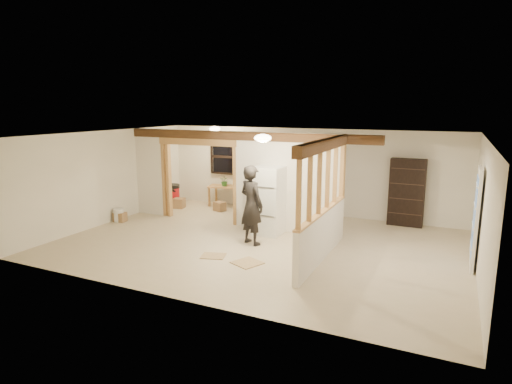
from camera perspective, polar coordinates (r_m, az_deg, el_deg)
The scene contains 30 objects.
floor at distance 10.01m, azimuth 0.47°, elevation -6.88°, with size 9.00×6.50×0.01m, color #BEAB8D.
ceiling at distance 9.52m, azimuth 0.49°, elevation 7.59°, with size 9.00×6.50×0.01m, color white.
wall_back at distance 12.67m, azimuth 6.61°, elevation 2.77°, with size 9.00×0.01×2.50m, color silver.
wall_front at distance 6.95m, azimuth -10.78°, elevation -4.53°, with size 9.00×0.01×2.50m, color silver.
wall_left at distance 12.23m, azimuth -19.07°, elevation 1.91°, with size 0.01×6.50×2.50m, color silver.
wall_right at distance 8.86m, azimuth 28.00°, elevation -2.22°, with size 0.01×6.50×2.50m, color silver.
partition_left_stub at distance 12.82m, azimuth -13.91°, elevation 2.62°, with size 0.90×0.12×2.50m, color silver.
partition_center at distance 10.70m, azimuth 4.13°, elevation 1.23°, with size 2.80×0.12×2.50m, color silver.
doorway_frame at distance 11.89m, azimuth -7.66°, elevation 1.45°, with size 2.46×0.14×2.20m, color tan.
header_beam_back at distance 11.04m, azimuth -1.66°, elevation 7.48°, with size 7.00×0.18×0.22m, color #52341C.
header_beam_right at distance 8.61m, azimuth 9.16°, elevation 6.24°, with size 0.18×3.30×0.22m, color #52341C.
pony_wall at distance 8.97m, azimuth 8.78°, elevation -5.81°, with size 0.12×3.20×1.00m, color silver.
stud_partition at distance 8.70m, azimuth 9.01°, elevation 1.51°, with size 0.14×3.20×1.32m, color tan.
window_back at distance 13.60m, azimuth -3.94°, elevation 4.68°, with size 1.12×0.10×1.10m, color black.
french_door at distance 9.30m, azimuth 27.26°, elevation -3.15°, with size 0.12×0.86×2.00m, color white.
ceiling_dome_main at distance 8.95m, azimuth 0.91°, elevation 7.21°, with size 0.36×0.36×0.16m, color #FFEABF.
ceiling_dome_util at distance 12.72m, azimuth -5.52°, elevation 8.40°, with size 0.32×0.32×0.14m, color #FFEABF.
hanging_bulb at distance 11.88m, azimuth -5.12°, elevation 6.75°, with size 0.07×0.07×0.07m, color #FFD88C.
refrigerator at distance 10.54m, azimuth 1.66°, elevation -1.16°, with size 0.69×0.67×1.69m, color white.
woman at distance 9.74m, azimuth -0.61°, elevation -1.75°, with size 0.67×0.44×1.84m, color black.
work_table at distance 13.55m, azimuth -4.03°, elevation -0.55°, with size 1.06×0.53×0.67m, color tan.
potted_plant at distance 13.40m, azimuth -4.20°, elevation 1.49°, with size 0.30×0.26×0.33m, color #2C6927.
shop_vac at distance 14.03m, azimuth -11.08°, elevation -0.32°, with size 0.52×0.52×0.67m, color #B11317.
bookshelf at distance 11.94m, azimuth 19.45°, elevation -0.07°, with size 0.90×0.30×1.79m, color black.
bucket at distance 12.40m, azimuth -17.84°, elevation -2.93°, with size 0.29×0.29×0.36m, color silver.
box_util_a at distance 13.04m, azimuth -4.87°, elevation -1.93°, with size 0.32×0.27×0.27m, color #977049.
box_util_b at distance 13.58m, azimuth -10.23°, elevation -1.47°, with size 0.33×0.33×0.31m, color #977049.
box_front at distance 12.39m, azimuth -17.67°, elevation -3.20°, with size 0.31×0.25×0.25m, color #977049.
floor_panel_near at distance 8.79m, azimuth -1.17°, elevation -9.42°, with size 0.52×0.52×0.02m, color tan.
floor_panel_far at distance 9.22m, azimuth -5.72°, elevation -8.47°, with size 0.50×0.40×0.02m, color tan.
Camera 1 is at (3.95, -8.64, 3.13)m, focal length 30.00 mm.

